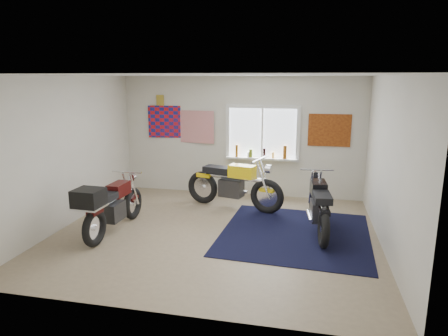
% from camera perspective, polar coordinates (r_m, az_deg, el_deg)
% --- Properties ---
extents(ground, '(5.50, 5.50, 0.00)m').
position_cam_1_polar(ground, '(7.08, -1.24, -9.28)').
color(ground, '#9E896B').
rests_on(ground, ground).
extents(room_shell, '(5.50, 5.50, 5.50)m').
position_cam_1_polar(room_shell, '(6.64, -1.30, 3.96)').
color(room_shell, white).
rests_on(room_shell, ground).
extents(navy_rug, '(2.64, 2.74, 0.01)m').
position_cam_1_polar(navy_rug, '(7.14, 10.10, -9.22)').
color(navy_rug, black).
rests_on(navy_rug, ground).
extents(window_assembly, '(1.66, 0.17, 1.26)m').
position_cam_1_polar(window_assembly, '(9.00, 5.48, 4.48)').
color(window_assembly, white).
rests_on(window_assembly, room_shell).
extents(oil_bottles, '(1.16, 0.09, 0.30)m').
position_cam_1_polar(oil_bottles, '(8.99, 5.55, 2.22)').
color(oil_bottles, brown).
rests_on(oil_bottles, window_assembly).
extents(flag_display, '(1.60, 0.10, 1.17)m').
position_cam_1_polar(flag_display, '(9.51, -9.12, 9.55)').
color(flag_display, red).
rests_on(flag_display, room_shell).
extents(triumph_poster, '(0.90, 0.03, 0.70)m').
position_cam_1_polar(triumph_poster, '(8.94, 14.82, 5.23)').
color(triumph_poster, '#A54C14').
rests_on(triumph_poster, room_shell).
extents(yellow_triumph, '(2.15, 0.81, 1.10)m').
position_cam_1_polar(yellow_triumph, '(8.26, 1.33, -2.49)').
color(yellow_triumph, black).
rests_on(yellow_triumph, ground).
extents(black_chrome_bike, '(0.61, 2.00, 1.03)m').
position_cam_1_polar(black_chrome_bike, '(7.20, 13.37, -5.46)').
color(black_chrome_bike, black).
rests_on(black_chrome_bike, navy_rug).
extents(maroon_tourer, '(0.59, 1.94, 0.99)m').
position_cam_1_polar(maroon_tourer, '(7.13, -16.00, -5.23)').
color(maroon_tourer, black).
rests_on(maroon_tourer, ground).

